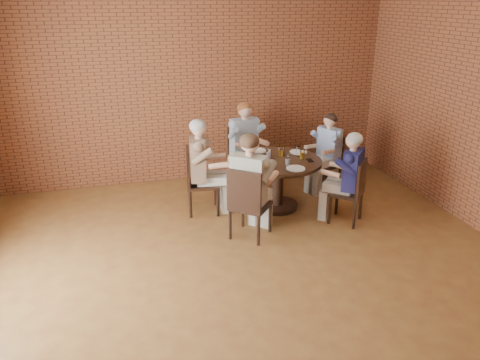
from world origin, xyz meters
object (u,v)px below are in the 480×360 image
object	(u,v)px
diner_a	(326,153)
diner_b	(246,145)
chair_a	(329,160)
chair_c	(196,178)
chair_e	(353,189)
dining_table	(277,174)
chair_b	(243,154)
diner_c	(202,167)
smartphone	(310,160)
chair_d	(248,202)
diner_d	(251,186)
diner_e	(348,178)

from	to	relation	value
diner_a	diner_b	bearing A→B (deg)	-139.09
chair_a	diner_b	size ratio (longest dim) A/B	0.65
chair_c	chair_e	distance (m)	2.18
dining_table	chair_b	distance (m)	1.09
diner_c	smartphone	bearing A→B (deg)	-93.81
diner_c	chair_d	world-z (taller)	diner_c
dining_table	diner_b	bearing A→B (deg)	100.93
diner_d	chair_c	bearing A→B (deg)	-19.65
diner_c	smartphone	size ratio (longest dim) A/B	9.24
dining_table	diner_a	world-z (taller)	diner_a
chair_a	diner_d	distance (m)	2.08
chair_a	diner_d	bearing A→B (deg)	-78.30
chair_e	diner_e	bearing A→B (deg)	-90.00
chair_d	diner_d	world-z (taller)	diner_d
diner_a	chair_b	distance (m)	1.35
chair_c	smartphone	world-z (taller)	chair_c
chair_a	chair_d	size ratio (longest dim) A/B	0.92
chair_b	diner_e	xyz separation A→B (m)	(0.96, -1.77, 0.12)
dining_table	diner_d	bearing A→B (deg)	-130.44
chair_d	chair_e	distance (m)	1.51
diner_a	dining_table	bearing A→B (deg)	-90.00
diner_e	diner_d	bearing A→B (deg)	-45.41
smartphone	diner_b	bearing A→B (deg)	125.04
chair_b	diner_a	bearing A→B (deg)	-39.13
dining_table	chair_c	distance (m)	1.17
chair_b	chair_e	size ratio (longest dim) A/B	1.06
diner_a	chair_b	bearing A→B (deg)	-142.24
chair_e	chair_d	bearing A→B (deg)	-44.86
smartphone	chair_b	bearing A→B (deg)	123.93
chair_d	diner_e	world-z (taller)	diner_e
chair_e	dining_table	bearing A→B (deg)	-90.00
diner_c	diner_e	world-z (taller)	diner_c
chair_c	smartphone	xyz separation A→B (m)	(1.58, -0.34, 0.24)
chair_c	chair_e	size ratio (longest dim) A/B	1.05
diner_c	chair_d	distance (m)	1.06
chair_d	chair_b	bearing A→B (deg)	-63.99
diner_d	chair_e	bearing A→B (deg)	-139.92
diner_a	diner_e	world-z (taller)	diner_e
chair_d	diner_e	bearing A→B (deg)	-134.99
dining_table	chair_d	distance (m)	1.07
diner_a	diner_b	size ratio (longest dim) A/B	0.91
diner_e	chair_c	bearing A→B (deg)	-71.74
dining_table	chair_e	distance (m)	1.11
dining_table	chair_d	size ratio (longest dim) A/B	1.30
dining_table	diner_a	size ratio (longest dim) A/B	1.01
diner_b	diner_d	bearing A→B (deg)	-115.29
dining_table	diner_c	size ratio (longest dim) A/B	0.92
diner_b	diner_a	bearing A→B (deg)	-35.98
smartphone	diner_d	bearing A→B (deg)	-144.47
chair_c	smartphone	distance (m)	1.64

